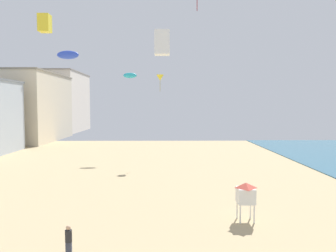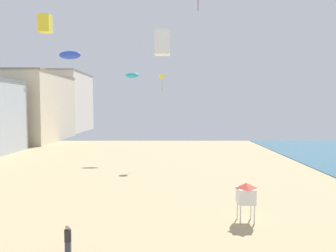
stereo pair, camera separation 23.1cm
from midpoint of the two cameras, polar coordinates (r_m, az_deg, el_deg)
The scene contains 9 objects.
boardwalk_hotel_far at distance 75.97m, azimuth -24.90°, elevation 3.12°, with size 17.39×22.12×14.47m.
boardwalk_hotel_distant at distance 98.28m, azimuth -19.04°, elevation 4.09°, with size 15.29×21.49×17.13m.
kite_flyer at distance 17.52m, azimuth -17.27°, elevation -18.84°, with size 0.34×0.34×1.64m.
lifeguard_stand at distance 21.80m, azimuth 14.04°, elevation -11.70°, with size 1.10×1.10×2.55m.
kite_white_box at distance 22.72m, azimuth -0.82°, elevation 14.71°, with size 1.05×1.05×1.64m.
kite_cyan_parafoil at distance 48.22m, azimuth -6.43°, elevation 9.02°, with size 2.02×0.56×0.78m.
kite_yellow_delta at distance 43.34m, azimuth -1.04°, elevation 8.66°, with size 0.98×0.98×2.23m.
kite_yellow_box at distance 22.91m, azimuth -21.01°, elevation 16.81°, with size 0.71×0.71×1.12m.
kite_blue_parafoil at distance 40.66m, azimuth -17.15°, elevation 12.09°, with size 2.59×0.72×1.01m.
Camera 2 is at (4.50, -7.75, 7.59)m, focal length 33.92 mm.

